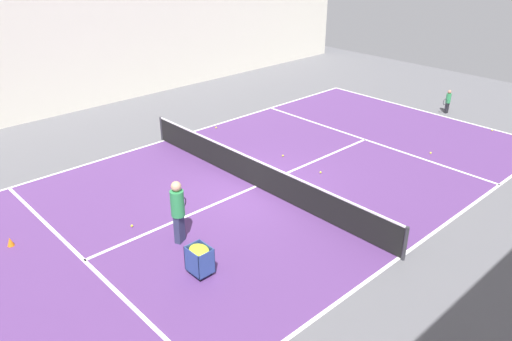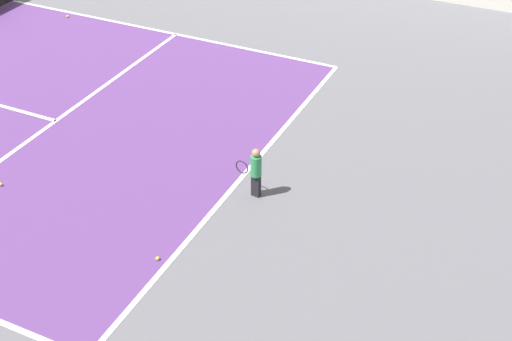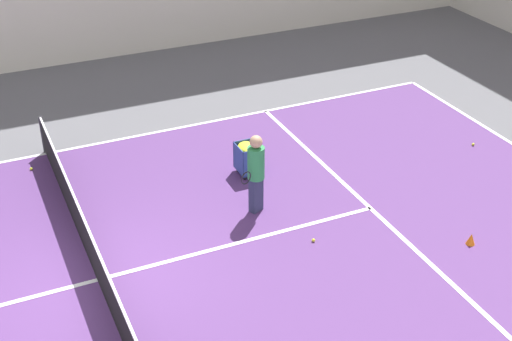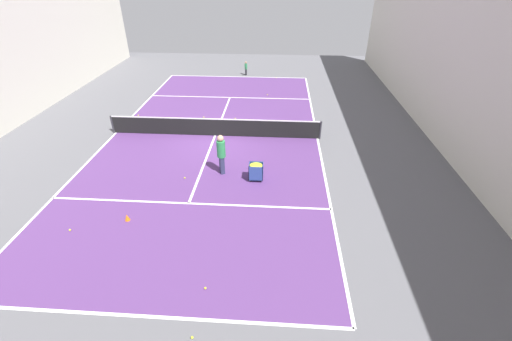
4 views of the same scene
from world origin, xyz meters
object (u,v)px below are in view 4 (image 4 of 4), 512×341
object	(u,v)px
training_cone_0	(127,217)
coach_at_net	(221,152)
tennis_net	(215,127)
player_near_baseline	(246,67)
training_cone_1	(166,127)
ball_cart	(256,169)

from	to	relation	value
training_cone_0	coach_at_net	bearing A→B (deg)	-130.23
tennis_net	coach_at_net	world-z (taller)	coach_at_net
player_near_baseline	coach_at_net	xyz separation A→B (m)	(-0.34, 14.73, 0.41)
coach_at_net	training_cone_1	size ratio (longest dim) A/B	5.32
tennis_net	training_cone_0	xyz separation A→B (m)	(1.91, 6.95, -0.37)
training_cone_1	player_near_baseline	bearing A→B (deg)	-107.39
coach_at_net	ball_cart	size ratio (longest dim) A/B	2.31
ball_cart	player_near_baseline	bearing A→B (deg)	-83.17
coach_at_net	training_cone_1	xyz separation A→B (m)	(3.66, -4.12, -0.85)
coach_at_net	ball_cart	distance (m)	1.62
training_cone_0	training_cone_1	world-z (taller)	training_cone_1
coach_at_net	training_cone_0	distance (m)	4.48
training_cone_0	ball_cart	bearing A→B (deg)	-146.14
tennis_net	training_cone_0	distance (m)	7.22
player_near_baseline	training_cone_1	world-z (taller)	player_near_baseline
training_cone_0	training_cone_1	distance (m)	7.52
ball_cart	training_cone_0	world-z (taller)	ball_cart
tennis_net	player_near_baseline	distance (m)	11.15
training_cone_1	tennis_net	bearing A→B (deg)	169.20
ball_cart	training_cone_0	size ratio (longest dim) A/B	3.19
tennis_net	player_near_baseline	world-z (taller)	player_near_baseline
ball_cart	training_cone_0	xyz separation A→B (m)	(4.31, 2.90, -0.41)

